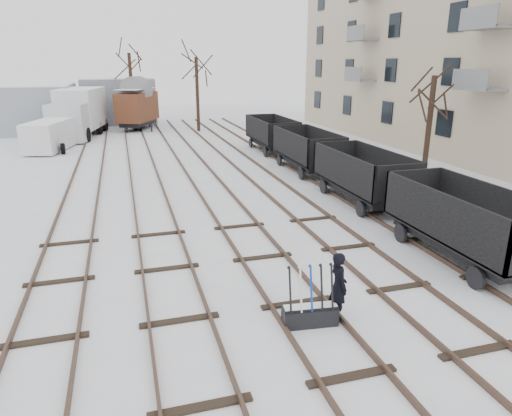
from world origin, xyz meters
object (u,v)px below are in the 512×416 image
Objects in this scene: panel_van at (49,136)px; box_van_wagon at (137,106)px; ground_frame at (310,314)px; worker at (338,286)px; freight_wagon_a at (464,233)px; lorry at (79,112)px.

box_van_wagon is at bearing 69.88° from panel_van.
worker is (0.75, 0.10, 0.57)m from ground_frame.
lorry is (-13.26, 29.88, 1.13)m from freight_wagon_a.
worker is 0.30× the size of freight_wagon_a.
worker is 32.97m from lorry.
panel_van is (-1.62, -6.30, -0.92)m from lorry.
freight_wagon_a reaches higher than ground_frame.
ground_frame is 27.25m from panel_van.
freight_wagon_a is 0.63× the size of lorry.
worker is 0.31× the size of box_van_wagon.
lorry reaches higher than freight_wagon_a.
freight_wagon_a is at bearing -50.76° from box_van_wagon.
freight_wagon_a is at bearing 26.13° from ground_frame.
ground_frame is 32.92m from lorry.
lorry is at bearing 108.88° from ground_frame.
freight_wagon_a is (5.31, 2.09, 0.02)m from worker.
panel_van is at bearing -92.94° from lorry.
freight_wagon_a is at bearing -43.31° from panel_van.
ground_frame is at bearing -160.10° from freight_wagon_a.
ground_frame is 35.21m from box_van_wagon.
freight_wagon_a reaches higher than worker.
panel_van is (-6.41, -9.31, -1.06)m from box_van_wagon.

